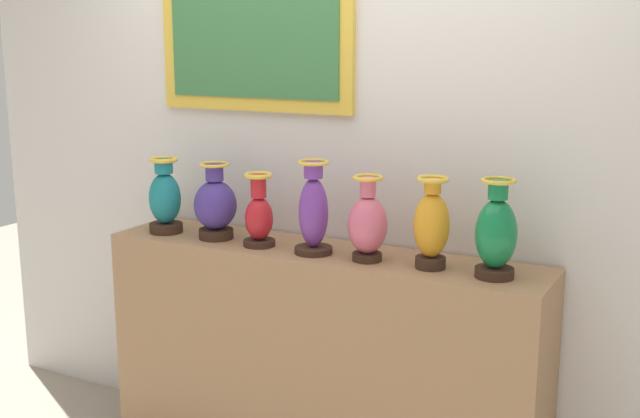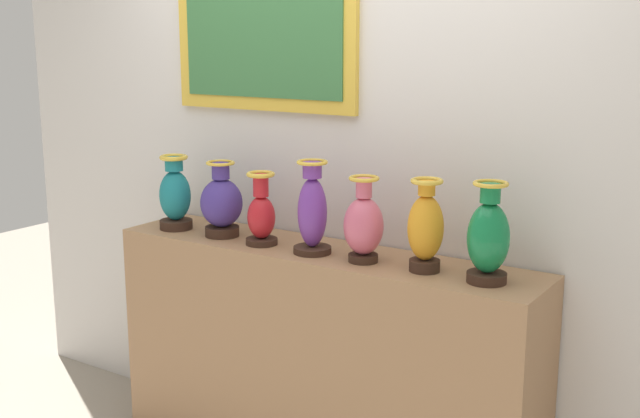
{
  "view_description": "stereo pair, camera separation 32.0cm",
  "coord_description": "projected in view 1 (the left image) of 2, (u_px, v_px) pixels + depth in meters",
  "views": [
    {
      "loc": [
        1.53,
        -2.88,
        1.9
      ],
      "look_at": [
        0.0,
        0.0,
        1.2
      ],
      "focal_mm": 44.94,
      "sensor_mm": 36.0,
      "label": 1
    },
    {
      "loc": [
        1.81,
        -2.72,
        1.9
      ],
      "look_at": [
        0.0,
        0.0,
        1.2
      ],
      "focal_mm": 44.94,
      "sensor_mm": 36.0,
      "label": 2
    }
  ],
  "objects": [
    {
      "name": "display_shelf",
      "position": [
        320.0,
        363.0,
        3.49
      ],
      "size": [
        1.95,
        0.41,
        1.02
      ],
      "primitive_type": "cube",
      "color": "#99704C",
      "rests_on": "ground_plane"
    },
    {
      "name": "back_wall",
      "position": [
        347.0,
        120.0,
        3.5
      ],
      "size": [
        4.13,
        0.14,
        3.08
      ],
      "color": "silver",
      "rests_on": "ground_plane"
    },
    {
      "name": "vase_crimson",
      "position": [
        259.0,
        215.0,
        3.42
      ],
      "size": [
        0.14,
        0.14,
        0.32
      ],
      "color": "#382319",
      "rests_on": "display_shelf"
    },
    {
      "name": "vase_indigo",
      "position": [
        215.0,
        206.0,
        3.54
      ],
      "size": [
        0.19,
        0.19,
        0.34
      ],
      "color": "#382319",
      "rests_on": "display_shelf"
    },
    {
      "name": "vase_emerald",
      "position": [
        496.0,
        234.0,
        2.96
      ],
      "size": [
        0.16,
        0.16,
        0.38
      ],
      "color": "#382319",
      "rests_on": "display_shelf"
    },
    {
      "name": "vase_amber",
      "position": [
        432.0,
        226.0,
        3.08
      ],
      "size": [
        0.14,
        0.14,
        0.36
      ],
      "color": "#382319",
      "rests_on": "display_shelf"
    },
    {
      "name": "vase_violet",
      "position": [
        313.0,
        212.0,
        3.29
      ],
      "size": [
        0.16,
        0.16,
        0.39
      ],
      "color": "#382319",
      "rests_on": "display_shelf"
    },
    {
      "name": "vase_teal",
      "position": [
        165.0,
        199.0,
        3.65
      ],
      "size": [
        0.15,
        0.15,
        0.35
      ],
      "color": "#382319",
      "rests_on": "display_shelf"
    },
    {
      "name": "vase_rose",
      "position": [
        367.0,
        224.0,
        3.19
      ],
      "size": [
        0.16,
        0.16,
        0.35
      ],
      "color": "#382319",
      "rests_on": "display_shelf"
    }
  ]
}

